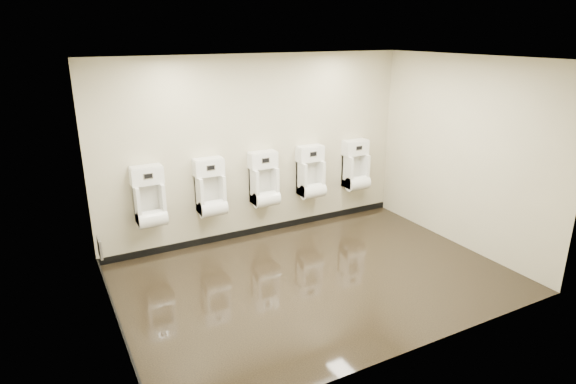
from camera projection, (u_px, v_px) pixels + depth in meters
name	position (u px, v px, depth m)	size (l,w,h in m)	color
ground	(316.00, 279.00, 6.35)	(5.00, 3.50, 0.00)	black
ceiling	(320.00, 59.00, 5.46)	(5.00, 3.50, 0.00)	silver
back_wall	(258.00, 148.00, 7.37)	(5.00, 0.02, 2.80)	#BDB594
front_wall	(417.00, 226.00, 4.44)	(5.00, 0.02, 2.80)	#BDB594
left_wall	(104.00, 211.00, 4.79)	(0.02, 3.50, 2.80)	#BDB594
right_wall	(464.00, 154.00, 7.02)	(0.02, 3.50, 2.80)	#BDB594
tile_overlay_left	(104.00, 211.00, 4.79)	(0.01, 3.50, 2.80)	silver
skirting_back	(260.00, 229.00, 7.79)	(5.00, 0.02, 0.10)	black
skirting_left	(120.00, 327.00, 5.22)	(0.02, 3.50, 0.10)	black
access_panel	(100.00, 248.00, 6.09)	(0.04, 0.25, 0.25)	#9E9EA3
urinal_0	(150.00, 201.00, 6.64)	(0.45, 0.34, 0.83)	white
urinal_1	(211.00, 192.00, 7.03)	(0.45, 0.34, 0.83)	white
urinal_2	(264.00, 183.00, 7.42)	(0.45, 0.34, 0.83)	white
urinal_3	(311.00, 176.00, 7.80)	(0.45, 0.34, 0.83)	white
urinal_4	(356.00, 169.00, 8.19)	(0.45, 0.34, 0.83)	white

